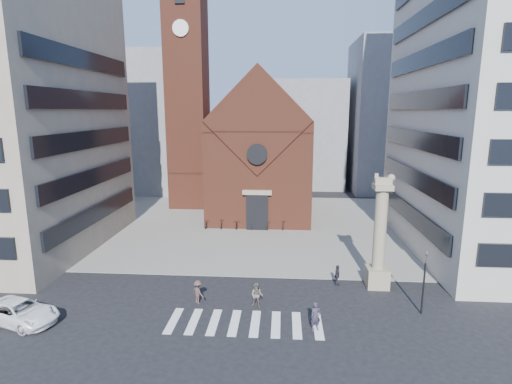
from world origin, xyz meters
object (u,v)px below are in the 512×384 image
at_px(pedestrian_0, 316,316).
at_px(pedestrian_2, 337,275).
at_px(pedestrian_1, 257,295).
at_px(lion_column, 379,243).
at_px(traffic_light, 424,281).
at_px(scooter_0, 208,223).
at_px(white_car, 20,312).

xyz_separation_m(pedestrian_0, pedestrian_2, (2.13, 6.50, -0.09)).
distance_m(pedestrian_1, pedestrian_2, 7.03).
bearing_deg(pedestrian_1, lion_column, 35.34).
xyz_separation_m(lion_column, traffic_light, (1.99, -4.00, -1.17)).
bearing_deg(pedestrian_0, scooter_0, 94.06).
xyz_separation_m(lion_column, scooter_0, (-15.64, 14.29, -2.91)).
bearing_deg(scooter_0, traffic_light, -37.83).
xyz_separation_m(pedestrian_2, scooter_0, (-12.66, 14.29, -0.26)).
distance_m(pedestrian_0, pedestrian_2, 6.84).
relative_size(pedestrian_2, scooter_0, 0.86).
bearing_deg(traffic_light, pedestrian_1, 179.37).
height_order(lion_column, white_car, lion_column).
xyz_separation_m(pedestrian_1, scooter_0, (-6.79, 18.17, -0.32)).
relative_size(white_car, scooter_0, 2.71).
relative_size(white_car, pedestrian_2, 3.17).
xyz_separation_m(white_car, pedestrian_2, (20.58, 6.87, 0.10)).
distance_m(white_car, pedestrian_0, 18.46).
bearing_deg(lion_column, pedestrian_1, -156.30).
relative_size(lion_column, pedestrian_0, 4.81).
bearing_deg(white_car, pedestrian_2, -54.48).
bearing_deg(scooter_0, lion_column, -34.20).
bearing_deg(lion_column, pedestrian_0, -128.15).
bearing_deg(pedestrian_0, pedestrian_1, 122.17).
xyz_separation_m(lion_column, pedestrian_2, (-2.98, 0.00, -2.65)).
relative_size(traffic_light, pedestrian_1, 2.49).
relative_size(pedestrian_0, pedestrian_1, 1.05).
bearing_deg(pedestrian_1, pedestrian_2, 45.15).
distance_m(lion_column, white_car, 24.69).
bearing_deg(pedestrian_1, scooter_0, 122.14).
xyz_separation_m(white_car, pedestrian_0, (18.45, 0.37, 0.19)).
bearing_deg(traffic_light, scooter_0, 133.94).
relative_size(pedestrian_1, scooter_0, 0.91).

